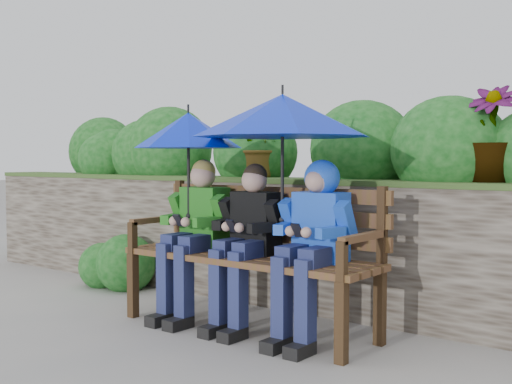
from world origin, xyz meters
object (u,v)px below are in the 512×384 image
Objects in this scene: umbrella_right at (282,116)px; boy_right at (313,233)px; boy_middle at (247,235)px; boy_left at (195,229)px; umbrella_left at (188,130)px; park_bench at (254,246)px.

boy_right is at bearing -3.00° from umbrella_right.
boy_right is (0.53, 0.01, 0.05)m from boy_middle.
boy_left is 1.11m from umbrella_right.
umbrella_right is (0.84, 0.02, 0.08)m from umbrella_left.
boy_middle is at bearing -178.90° from boy_right.
boy_middle is at bearing -85.31° from park_bench.
boy_right is 1.40× the size of umbrella_left.
umbrella_right reaches higher than boy_left.
boy_right is at bearing 0.74° from boy_left.
boy_left is (-0.48, -0.09, 0.10)m from park_bench.
boy_right is (0.54, -0.08, 0.14)m from park_bench.
boy_left is at bearing -178.02° from umbrella_right.
umbrella_right reaches higher than boy_middle.
umbrella_right reaches higher than park_bench.
boy_left reaches higher than boy_middle.
park_bench is 1.63× the size of boy_right.
boy_right reaches higher than park_bench.
boy_left is at bearing -179.66° from boy_middle.
boy_right reaches higher than boy_middle.
umbrella_left is 0.84m from umbrella_right.
boy_left is 0.49m from boy_middle.
umbrella_right is (-0.25, 0.01, 0.76)m from boy_right.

